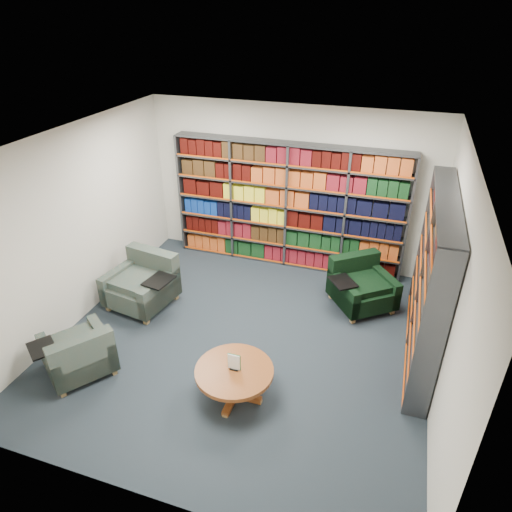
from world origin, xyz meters
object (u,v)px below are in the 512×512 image
(chair_green_right, at_px, (360,286))
(chair_teal_front, at_px, (79,356))
(coffee_table, at_px, (234,375))
(chair_teal_left, at_px, (145,284))

(chair_green_right, distance_m, chair_teal_front, 4.17)
(chair_green_right, xyz_separation_m, chair_teal_front, (-3.17, -2.71, -0.02))
(chair_teal_front, distance_m, coffee_table, 2.02)
(chair_green_right, relative_size, coffee_table, 1.25)
(chair_teal_left, xyz_separation_m, chair_teal_front, (0.04, -1.68, -0.04))
(chair_teal_left, distance_m, chair_teal_front, 1.68)
(chair_teal_front, relative_size, coffee_table, 1.17)
(chair_green_right, bearing_deg, chair_teal_left, -162.30)
(chair_green_right, bearing_deg, chair_teal_front, -139.53)
(chair_teal_left, height_order, chair_green_right, chair_teal_left)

